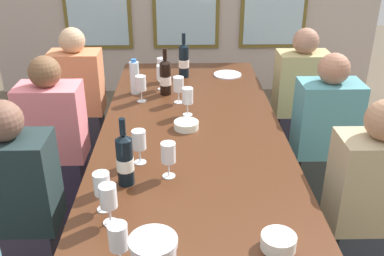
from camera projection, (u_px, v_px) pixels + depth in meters
The scene contains 25 objects.
ground_plane at pixel (192, 248), 2.67m from camera, with size 12.00×12.00×0.00m, color brown.
dining_table at pixel (192, 151), 2.38m from camera, with size 1.03×2.78×0.74m.
white_plate_0 at pixel (227, 75), 3.32m from camera, with size 0.21×0.21×0.01m, color white.
wine_bottle_0 at pixel (125, 159), 1.93m from camera, with size 0.08×0.08×0.32m.
wine_bottle_1 at pixel (184, 60), 3.24m from camera, with size 0.08×0.08×0.33m.
wine_bottle_2 at pixel (165, 77), 2.92m from camera, with size 0.08×0.08×0.32m.
tasting_bowl_0 at pixel (186, 125), 2.48m from camera, with size 0.14×0.14×0.04m, color white.
tasting_bowl_1 at pixel (278, 242), 1.58m from camera, with size 0.13×0.13×0.05m, color white.
water_bottle at pixel (135, 77), 2.94m from camera, with size 0.06×0.06×0.24m.
wine_glass_0 at pixel (162, 65), 3.16m from camera, with size 0.07×0.07×0.17m.
wine_glass_1 at pixel (139, 141), 2.09m from camera, with size 0.07×0.07×0.17m.
wine_glass_3 at pixel (168, 154), 1.98m from camera, with size 0.07×0.07×0.17m.
wine_glass_4 at pixel (178, 85), 2.79m from camera, with size 0.07×0.07×0.17m.
wine_glass_5 at pixel (141, 84), 2.80m from camera, with size 0.07×0.07×0.17m.
wine_glass_6 at pixel (161, 73), 3.01m from camera, with size 0.07×0.07×0.17m.
wine_glass_7 at pixel (118, 238), 1.46m from camera, with size 0.07×0.07×0.17m.
wine_glass_8 at pixel (188, 97), 2.61m from camera, with size 0.07×0.07×0.17m.
wine_glass_9 at pixel (102, 186), 1.75m from camera, with size 0.07×0.07×0.17m.
wine_glass_10 at pixel (108, 198), 1.67m from camera, with size 0.07×0.07×0.17m.
seated_person_0 at pixel (21, 211), 2.14m from camera, with size 0.38×0.24×1.11m.
seated_person_1 at pixel (367, 210), 2.15m from camera, with size 0.38×0.24×1.11m.
seated_person_2 at pixel (56, 146), 2.75m from camera, with size 0.38×0.24×1.11m.
seated_person_3 at pixel (323, 142), 2.80m from camera, with size 0.38×0.24×1.11m.
seated_person_4 at pixel (80, 102), 3.40m from camera, with size 0.38×0.24×1.11m.
seated_person_5 at pixel (299, 103), 3.38m from camera, with size 0.38×0.24×1.11m.
Camera 1 is at (-0.05, -2.08, 1.83)m, focal length 40.85 mm.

